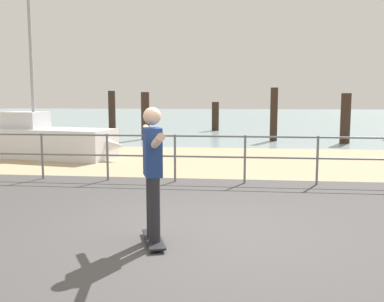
{
  "coord_description": "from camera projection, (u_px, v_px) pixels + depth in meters",
  "views": [
    {
      "loc": [
        0.62,
        -5.58,
        1.86
      ],
      "look_at": [
        -0.22,
        2.0,
        0.9
      ],
      "focal_mm": 40.48,
      "sensor_mm": 36.0,
      "label": 1
    }
  ],
  "objects": [
    {
      "name": "groyne_post_3",
      "position": [
        274.0,
        115.0,
        18.03
      ],
      "size": [
        0.31,
        0.31,
        2.24
      ],
      "primitive_type": "cylinder",
      "color": "#332319",
      "rests_on": "ground"
    },
    {
      "name": "ground_plane",
      "position": [
        182.0,
        265.0,
        4.82
      ],
      "size": [
        24.0,
        10.0,
        0.04
      ],
      "primitive_type": "cube",
      "color": "#474444",
      "rests_on": "ground"
    },
    {
      "name": "groyne_post_2",
      "position": [
        215.0,
        116.0,
        23.58
      ],
      "size": [
        0.39,
        0.39,
        1.58
      ],
      "primitive_type": "cylinder",
      "color": "#332319",
      "rests_on": "ground"
    },
    {
      "name": "groyne_post_4",
      "position": [
        345.0,
        119.0,
        17.07
      ],
      "size": [
        0.39,
        0.39,
        2.0
      ],
      "primitive_type": "cylinder",
      "color": "#332319",
      "rests_on": "ground"
    },
    {
      "name": "sailboat",
      "position": [
        48.0,
        141.0,
        13.16
      ],
      "size": [
        5.07,
        2.21,
        4.99
      ],
      "color": "silver",
      "rests_on": "ground"
    },
    {
      "name": "skateboarder",
      "position": [
        153.0,
        165.0,
        5.34
      ],
      "size": [
        0.56,
        1.4,
        1.65
      ],
      "color": "#26262B",
      "rests_on": "skateboard"
    },
    {
      "name": "skateboard",
      "position": [
        154.0,
        239.0,
        5.46
      ],
      "size": [
        0.45,
        0.82,
        0.08
      ],
      "color": "black",
      "rests_on": "ground"
    },
    {
      "name": "sea_surface",
      "position": [
        233.0,
        117.0,
        40.32
      ],
      "size": [
        72.0,
        50.0,
        0.04
      ],
      "primitive_type": "cube",
      "color": "#849EA3",
      "rests_on": "ground"
    },
    {
      "name": "groyne_post_1",
      "position": [
        145.0,
        116.0,
        18.73
      ],
      "size": [
        0.36,
        0.36,
        2.06
      ],
      "primitive_type": "cylinder",
      "color": "#332319",
      "rests_on": "ground"
    },
    {
      "name": "beach_strip",
      "position": [
        218.0,
        160.0,
        12.71
      ],
      "size": [
        24.0,
        6.0,
        0.04
      ],
      "primitive_type": "cube",
      "color": "tan",
      "rests_on": "ground"
    },
    {
      "name": "groyne_post_0",
      "position": [
        112.0,
        111.0,
        23.14
      ],
      "size": [
        0.38,
        0.38,
        2.17
      ],
      "primitive_type": "cylinder",
      "color": "#332319",
      "rests_on": "ground"
    },
    {
      "name": "railing_fence",
      "position": [
        107.0,
        150.0,
        9.52
      ],
      "size": [
        12.1,
        0.05,
        1.05
      ],
      "color": "slate",
      "rests_on": "ground"
    }
  ]
}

